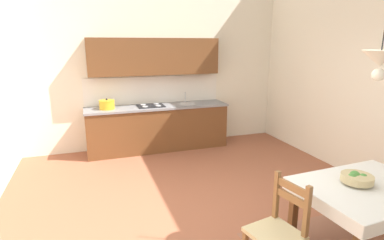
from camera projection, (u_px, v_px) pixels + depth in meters
ground_plane at (218, 227)px, 3.70m from camera, size 5.87×6.97×0.10m
wall_back at (155, 49)px, 6.19m from camera, size 5.87×0.12×3.98m
kitchen_cabinetry at (157, 107)px, 6.14m from camera, size 2.80×0.63×2.20m
dining_table at (368, 198)px, 3.02m from camera, size 1.35×1.03×0.75m
dining_chair_tv_side at (278, 231)px, 2.78m from camera, size 0.49×0.49×0.93m
fruit_bowl at (357, 178)px, 3.01m from camera, size 0.30×0.30×0.12m
pendant_lamp at (380, 60)px, 2.66m from camera, size 0.32×0.32×0.80m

